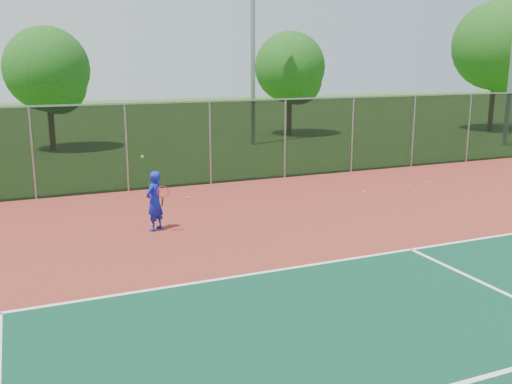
% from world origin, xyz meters
% --- Properties ---
extents(ground, '(120.00, 120.00, 0.00)m').
position_xyz_m(ground, '(0.00, 0.00, 0.00)').
color(ground, '#2A5719').
rests_on(ground, ground).
extents(court_apron, '(30.00, 20.00, 0.02)m').
position_xyz_m(court_apron, '(0.00, 2.00, 0.01)').
color(court_apron, maroon).
rests_on(court_apron, ground).
extents(fence_back, '(30.00, 0.06, 3.03)m').
position_xyz_m(fence_back, '(0.00, 12.00, 1.56)').
color(fence_back, black).
rests_on(fence_back, court_apron).
extents(tennis_player, '(0.69, 0.75, 2.02)m').
position_xyz_m(tennis_player, '(-3.23, 7.01, 0.82)').
color(tennis_player, '#131CB3').
rests_on(tennis_player, court_apron).
extents(practice_ball_0, '(0.07, 0.07, 0.07)m').
position_xyz_m(practice_ball_0, '(-3.21, 7.40, 0.06)').
color(practice_ball_0, '#B8D018').
rests_on(practice_ball_0, court_apron).
extents(practice_ball_1, '(0.07, 0.07, 0.07)m').
position_xyz_m(practice_ball_1, '(7.44, 8.94, 0.06)').
color(practice_ball_1, '#B8D018').
rests_on(practice_ball_1, court_apron).
extents(practice_ball_2, '(0.07, 0.07, 0.07)m').
position_xyz_m(practice_ball_2, '(-1.41, 10.08, 0.06)').
color(practice_ball_2, '#B8D018').
rests_on(practice_ball_2, court_apron).
extents(practice_ball_3, '(0.07, 0.07, 0.07)m').
position_xyz_m(practice_ball_3, '(4.38, 8.58, 0.06)').
color(practice_ball_3, '#B8D018').
rests_on(practice_ball_3, court_apron).
extents(practice_ball_4, '(0.07, 0.07, 0.07)m').
position_xyz_m(practice_ball_4, '(6.36, 8.66, 0.06)').
color(practice_ball_4, '#B8D018').
rests_on(practice_ball_4, court_apron).
extents(floodlight_n, '(0.90, 0.40, 11.17)m').
position_xyz_m(floodlight_n, '(5.39, 20.85, 6.35)').
color(floodlight_n, gray).
rests_on(floodlight_n, ground).
extents(tree_back_left, '(4.16, 4.16, 6.11)m').
position_xyz_m(tree_back_left, '(-4.63, 22.88, 3.83)').
color(tree_back_left, '#3D2916').
rests_on(tree_back_left, ground).
extents(tree_back_mid, '(4.20, 4.20, 6.17)m').
position_xyz_m(tree_back_mid, '(9.10, 23.68, 3.87)').
color(tree_back_mid, '#3D2916').
rests_on(tree_back_mid, ground).
extents(tree_back_right, '(5.53, 5.53, 8.12)m').
position_xyz_m(tree_back_right, '(21.98, 20.46, 5.10)').
color(tree_back_right, '#3D2916').
rests_on(tree_back_right, ground).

